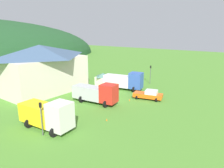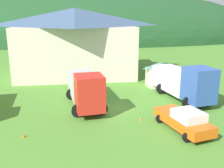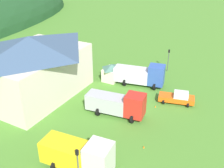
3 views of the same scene
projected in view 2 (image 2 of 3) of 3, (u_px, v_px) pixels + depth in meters
name	position (u px, v px, depth m)	size (l,w,h in m)	color
ground_plane	(114.00, 110.00, 22.54)	(200.00, 200.00, 0.00)	#4C842D
forested_hill_backdrop	(85.00, 38.00, 90.48)	(131.53, 60.00, 33.01)	#1E4723
depot_building	(75.00, 41.00, 34.92)	(16.18, 11.66, 8.92)	beige
play_shed_cream	(160.00, 74.00, 29.60)	(2.96, 2.47, 2.87)	beige
crane_truck_red	(85.00, 88.00, 22.88)	(3.57, 7.92, 3.44)	red
box_truck_blue	(184.00, 82.00, 24.79)	(3.92, 8.17, 3.62)	#3356AD
service_pickup_orange	(184.00, 120.00, 18.35)	(3.06, 5.23, 1.66)	orange
traffic_cone_near_pickup	(140.00, 120.00, 20.39)	(0.36, 0.36, 0.53)	orange
traffic_cone_mid_row	(23.00, 137.00, 17.55)	(0.36, 0.36, 0.63)	orange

